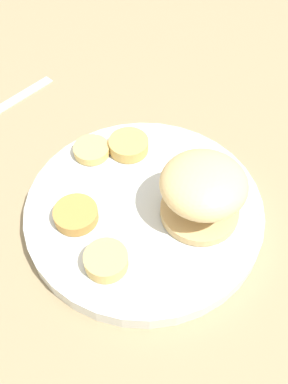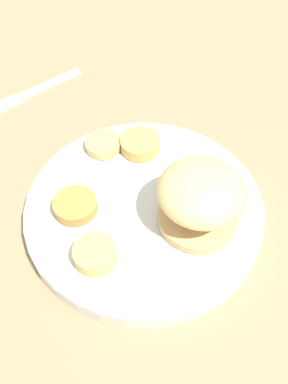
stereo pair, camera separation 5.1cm
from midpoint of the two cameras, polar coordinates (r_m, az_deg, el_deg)
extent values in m
plane|color=#937F5B|center=(0.55, -2.66, -3.22)|extent=(4.00, 4.00, 0.00)
cylinder|color=silver|center=(0.54, -2.70, -2.59)|extent=(0.28, 0.28, 0.02)
torus|color=silver|center=(0.53, -2.74, -2.03)|extent=(0.28, 0.28, 0.01)
cylinder|color=tan|center=(0.52, 4.28, -2.55)|extent=(0.09, 0.09, 0.01)
ellipsoid|color=#4C281E|center=(0.53, 5.76, 2.17)|extent=(0.03, 0.03, 0.01)
ellipsoid|color=brown|center=(0.51, 5.13, -1.12)|extent=(0.06, 0.06, 0.02)
ellipsoid|color=brown|center=(0.52, 5.23, 0.00)|extent=(0.04, 0.04, 0.02)
ellipsoid|color=#563323|center=(0.50, 4.39, -1.43)|extent=(0.05, 0.05, 0.02)
ellipsoid|color=#E5C17F|center=(0.48, 4.62, 0.82)|extent=(0.10, 0.10, 0.05)
cylinder|color=#DBB766|center=(0.48, -7.88, -8.82)|extent=(0.05, 0.05, 0.02)
cylinder|color=#BC8942|center=(0.52, -11.43, -3.02)|extent=(0.05, 0.05, 0.01)
cylinder|color=#DBB766|center=(0.58, -9.17, 5.17)|extent=(0.05, 0.05, 0.01)
cylinder|color=tan|center=(0.58, -4.47, 5.82)|extent=(0.05, 0.05, 0.02)
cube|color=silver|center=(0.73, -17.19, 11.61)|extent=(0.10, 0.05, 0.00)
camera|label=1|loc=(0.03, -92.87, -3.68)|focal=42.00mm
camera|label=2|loc=(0.03, 87.13, 3.68)|focal=42.00mm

